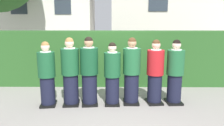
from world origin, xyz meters
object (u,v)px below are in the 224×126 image
object	(u,v)px
student_front_row_1	(70,73)
student_front_row_6	(175,73)
student_front_row_3	(112,75)
student_front_row_2	(89,73)
student_in_red_blazer	(155,73)
student_front_row_4	(132,73)
student_front_row_0	(47,76)

from	to	relation	value
student_front_row_1	student_front_row_6	xyz separation A→B (m)	(2.60, 0.11, -0.03)
student_front_row_3	student_front_row_1	bearing A→B (deg)	-178.65
student_front_row_2	student_in_red_blazer	size ratio (longest dim) A/B	1.05
student_front_row_1	student_front_row_4	size ratio (longest dim) A/B	1.00
student_front_row_4	student_front_row_6	size ratio (longest dim) A/B	1.03
student_front_row_3	student_front_row_4	xyz separation A→B (m)	(0.48, 0.08, 0.06)
student_front_row_1	student_in_red_blazer	distance (m)	2.10
student_front_row_2	student_in_red_blazer	world-z (taller)	student_front_row_2
student_front_row_0	student_front_row_3	distance (m)	1.59
student_front_row_4	student_front_row_6	distance (m)	1.09
student_front_row_4	student_in_red_blazer	xyz separation A→B (m)	(0.59, 0.01, -0.02)
student_front_row_1	student_front_row_2	size ratio (longest dim) A/B	0.99
student_front_row_6	student_front_row_2	bearing A→B (deg)	-177.54
student_in_red_blazer	student_front_row_4	bearing A→B (deg)	-179.31
student_front_row_0	student_front_row_3	world-z (taller)	student_front_row_0
student_front_row_0	student_front_row_1	bearing A→B (deg)	7.17
student_front_row_1	student_in_red_blazer	bearing A→B (deg)	2.96
student_front_row_2	student_front_row_3	world-z (taller)	student_front_row_2
student_in_red_blazer	student_front_row_6	size ratio (longest dim) A/B	1.00
student_front_row_0	student_front_row_1	xyz separation A→B (m)	(0.56, 0.07, 0.04)
student_front_row_3	student_front_row_6	bearing A→B (deg)	3.25
student_front_row_0	student_front_row_6	size ratio (longest dim) A/B	0.98
student_in_red_blazer	student_front_row_6	xyz separation A→B (m)	(0.50, 0.00, -0.00)
student_in_red_blazer	student_front_row_1	bearing A→B (deg)	-177.04
student_front_row_0	student_front_row_6	bearing A→B (deg)	3.33
student_front_row_2	student_front_row_4	bearing A→B (deg)	4.35
student_front_row_3	student_front_row_6	distance (m)	1.57
student_front_row_6	student_in_red_blazer	bearing A→B (deg)	-179.45
student_front_row_0	student_front_row_4	world-z (taller)	student_front_row_4
student_front_row_3	student_in_red_blazer	world-z (taller)	student_in_red_blazer
student_front_row_2	student_front_row_3	distance (m)	0.57
student_front_row_0	student_in_red_blazer	size ratio (longest dim) A/B	0.98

